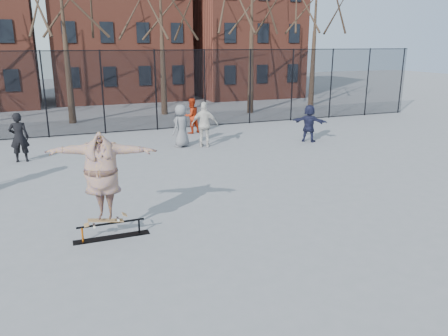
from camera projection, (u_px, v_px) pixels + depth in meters
name	position (u px, v px, depth m)	size (l,w,h in m)	color
ground	(231.00, 231.00, 10.37)	(100.00, 100.00, 0.00)	slate
skate_rail	(112.00, 232.00, 9.97)	(1.71, 0.26, 0.38)	black
skateboard	(106.00, 221.00, 9.86)	(0.84, 0.20, 0.10)	olive
skater	(102.00, 177.00, 9.57)	(2.42, 0.66, 1.97)	#60317C
bystander_black	(19.00, 137.00, 16.17)	(0.68, 0.44, 1.86)	black
bystander_red	(191.00, 116.00, 21.37)	(0.83, 0.65, 1.71)	#A5280E
bystander_white	(205.00, 125.00, 18.49)	(1.13, 0.47, 1.93)	beige
bystander_navy	(309.00, 123.00, 19.53)	(1.56, 0.50, 1.68)	#1C1E38
bystander_extra	(181.00, 126.00, 18.52)	(0.89, 0.58, 1.82)	slate
fence	(131.00, 90.00, 21.45)	(34.03, 0.07, 4.00)	black
rowhouses	(108.00, 18.00, 32.24)	(29.00, 7.00, 13.00)	brown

